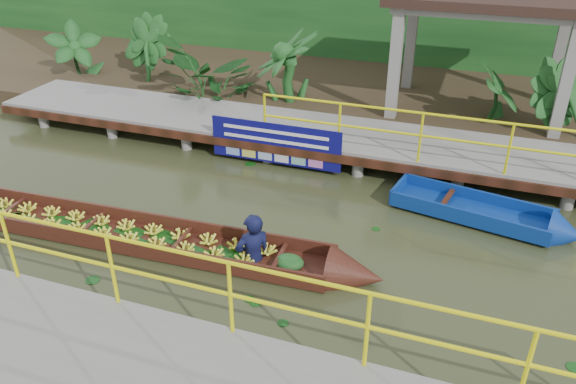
% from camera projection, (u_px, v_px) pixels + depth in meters
% --- Properties ---
extents(ground, '(80.00, 80.00, 0.00)m').
position_uv_depth(ground, '(265.00, 233.00, 9.76)').
color(ground, '#2F341A').
rests_on(ground, ground).
extents(land_strip, '(30.00, 8.00, 0.45)m').
position_uv_depth(land_strip, '(363.00, 90.00, 15.84)').
color(land_strip, '#332819').
rests_on(land_strip, ground).
extents(far_dock, '(16.00, 2.06, 1.66)m').
position_uv_depth(far_dock, '(323.00, 135.00, 12.35)').
color(far_dock, gray).
rests_on(far_dock, ground).
extents(pavilion, '(4.40, 3.00, 3.00)m').
position_uv_depth(pavilion, '(488.00, 10.00, 12.72)').
color(pavilion, gray).
rests_on(pavilion, ground).
extents(foliage_backdrop, '(30.00, 0.80, 4.00)m').
position_uv_depth(foliage_backdrop, '(385.00, 9.00, 17.05)').
color(foliage_backdrop, '#154319').
rests_on(foliage_backdrop, ground).
extents(vendor_boat, '(8.47, 1.20, 2.00)m').
position_uv_depth(vendor_boat, '(153.00, 232.00, 9.33)').
color(vendor_boat, '#33150E').
rests_on(vendor_boat, ground).
extents(moored_blue_boat, '(3.38, 1.43, 0.78)m').
position_uv_depth(moored_blue_boat, '(516.00, 222.00, 9.82)').
color(moored_blue_boat, navy).
rests_on(moored_blue_boat, ground).
extents(blue_banner, '(2.87, 0.04, 0.90)m').
position_uv_depth(blue_banner, '(275.00, 143.00, 11.76)').
color(blue_banner, '#0D0C60').
rests_on(blue_banner, ground).
extents(tropical_plants, '(14.36, 1.36, 1.70)m').
position_uv_depth(tropical_plants, '(277.00, 68.00, 14.02)').
color(tropical_plants, '#154319').
rests_on(tropical_plants, ground).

